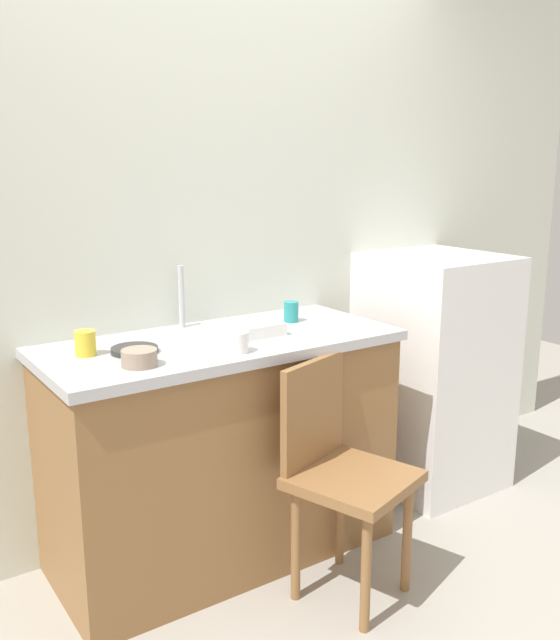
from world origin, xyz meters
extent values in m
plane|color=#9E998E|center=(0.00, 0.00, 0.00)|extent=(8.00, 8.00, 0.00)
cube|color=silver|center=(0.00, 1.00, 1.31)|extent=(4.80, 0.10, 2.62)
cube|color=olive|center=(-0.10, 0.65, 0.44)|extent=(1.36, 0.60, 0.89)
cube|color=#B7B7BC|center=(-0.10, 0.65, 0.91)|extent=(1.40, 0.64, 0.04)
cylinder|color=#B7B7BC|center=(-0.14, 0.90, 1.06)|extent=(0.02, 0.02, 0.26)
cube|color=white|center=(1.10, 0.65, 0.58)|extent=(0.59, 0.61, 1.16)
cylinder|color=olive|center=(0.05, -0.07, 0.23)|extent=(0.04, 0.04, 0.45)
cylinder|color=olive|center=(0.33, 0.02, 0.23)|extent=(0.04, 0.04, 0.45)
cylinder|color=olive|center=(-0.04, 0.22, 0.23)|extent=(0.04, 0.04, 0.45)
cylinder|color=olive|center=(0.24, 0.31, 0.23)|extent=(0.04, 0.04, 0.45)
cube|color=olive|center=(0.15, 0.12, 0.47)|extent=(0.50, 0.50, 0.04)
cube|color=olive|center=(0.09, 0.30, 0.69)|extent=(0.35, 0.14, 0.40)
cube|color=white|center=(0.00, 0.64, 0.95)|extent=(0.28, 0.20, 0.05)
cylinder|color=gray|center=(-0.51, 0.48, 0.95)|extent=(0.12, 0.12, 0.06)
cylinder|color=#2D2D2D|center=(-0.46, 0.64, 0.94)|extent=(0.17, 0.17, 0.02)
cylinder|color=yellow|center=(-0.62, 0.71, 0.97)|extent=(0.07, 0.07, 0.09)
cylinder|color=white|center=(-0.15, 0.44, 0.96)|extent=(0.08, 0.08, 0.08)
cylinder|color=teal|center=(0.29, 0.72, 0.97)|extent=(0.06, 0.06, 0.09)
camera|label=1|loc=(-1.39, -1.66, 1.61)|focal=38.95mm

